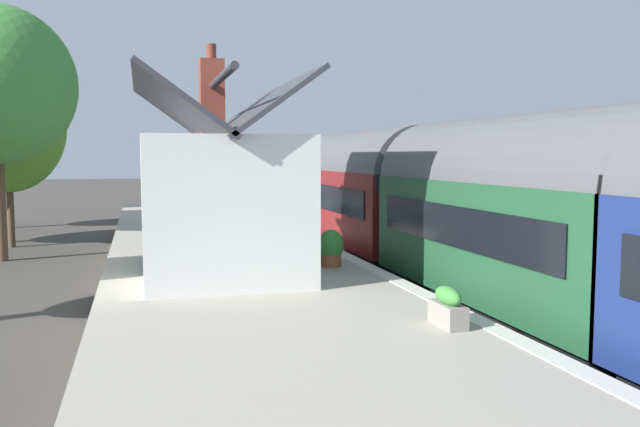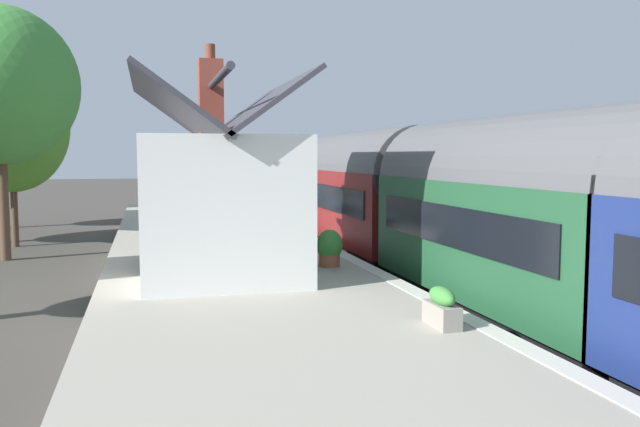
{
  "view_description": "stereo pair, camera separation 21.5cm",
  "coord_description": "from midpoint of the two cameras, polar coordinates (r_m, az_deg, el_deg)",
  "views": [
    {
      "loc": [
        -20.43,
        6.33,
        3.52
      ],
      "look_at": [
        -2.92,
        1.5,
        1.88
      ],
      "focal_mm": 36.67,
      "sensor_mm": 36.0,
      "label": 1
    },
    {
      "loc": [
        -20.49,
        6.12,
        3.52
      ],
      "look_at": [
        -2.92,
        1.5,
        1.88
      ],
      "focal_mm": 36.67,
      "sensor_mm": 36.0,
      "label": 2
    }
  ],
  "objects": [
    {
      "name": "planter_edge_near",
      "position": [
        30.9,
        -7.04,
        0.79
      ],
      "size": [
        0.97,
        0.32,
        0.64
      ],
      "color": "teal",
      "rests_on": "platform"
    },
    {
      "name": "station_building",
      "position": [
        14.9,
        -9.27,
        1.26
      ],
      "size": [
        5.81,
        3.59,
        5.23
      ],
      "color": "white",
      "rests_on": "platform"
    },
    {
      "name": "planter_by_door",
      "position": [
        10.34,
        10.52,
        -8.05
      ],
      "size": [
        0.78,
        0.32,
        0.61
      ],
      "color": "gray",
      "rests_on": "platform"
    },
    {
      "name": "planter_under_sign",
      "position": [
        22.93,
        -12.52,
        -0.93
      ],
      "size": [
        0.79,
        0.32,
        0.54
      ],
      "color": "teal",
      "rests_on": "platform"
    },
    {
      "name": "bench_near_building",
      "position": [
        31.88,
        -9.74,
        1.19
      ],
      "size": [
        1.41,
        0.45,
        0.88
      ],
      "color": "teal",
      "rests_on": "platform"
    },
    {
      "name": "platform_edge_coping",
      "position": [
        21.24,
        -1.55,
        -1.96
      ],
      "size": [
        32.0,
        0.36,
        0.02
      ],
      "primitive_type": "cube",
      "color": "beige",
      "rests_on": "platform"
    },
    {
      "name": "train",
      "position": [
        14.03,
        15.18,
        -0.39
      ],
      "size": [
        24.92,
        2.73,
        4.32
      ],
      "color": "black",
      "rests_on": "ground"
    },
    {
      "name": "rail_near",
      "position": [
        22.18,
        5.51,
        -3.82
      ],
      "size": [
        52.0,
        0.08,
        0.14
      ],
      "primitive_type": "cube",
      "color": "gray",
      "rests_on": "ground"
    },
    {
      "name": "lamp_post_platform",
      "position": [
        26.11,
        -5.56,
        4.7
      ],
      "size": [
        0.32,
        0.5,
        3.47
      ],
      "color": "black",
      "rests_on": "platform"
    },
    {
      "name": "station_sign_board",
      "position": [
        24.65,
        -5.38,
        1.76
      ],
      "size": [
        0.96,
        0.06,
        1.57
      ],
      "color": "black",
      "rests_on": "platform"
    },
    {
      "name": "planter_bench_right",
      "position": [
        21.86,
        -11.91,
        -1.09
      ],
      "size": [
        0.91,
        0.32,
        0.63
      ],
      "color": "black",
      "rests_on": "platform"
    },
    {
      "name": "planter_corner_building",
      "position": [
        15.46,
        0.56,
        -3.04
      ],
      "size": [
        0.62,
        0.62,
        0.88
      ],
      "color": "#9E5138",
      "rests_on": "platform"
    },
    {
      "name": "bench_mid_platform",
      "position": [
        28.1,
        -9.2,
        0.67
      ],
      "size": [
        1.42,
        0.48,
        0.88
      ],
      "color": "teal",
      "rests_on": "platform"
    },
    {
      "name": "bench_platform_end",
      "position": [
        22.28,
        -6.74,
        -0.45
      ],
      "size": [
        1.42,
        0.49,
        0.88
      ],
      "color": "teal",
      "rests_on": "platform"
    },
    {
      "name": "rail_far",
      "position": [
        21.72,
        1.95,
        -4.0
      ],
      "size": [
        52.0,
        0.08,
        0.14
      ],
      "primitive_type": "cube",
      "color": "gray",
      "rests_on": "ground"
    },
    {
      "name": "platform",
      "position": [
        20.8,
        -9.39,
        -3.43
      ],
      "size": [
        32.0,
        6.2,
        0.88
      ],
      "primitive_type": "cube",
      "color": "#A39B8C",
      "rests_on": "ground"
    },
    {
      "name": "tree_distant",
      "position": [
        27.45,
        -25.85,
        6.92
      ],
      "size": [
        4.63,
        4.22,
        7.14
      ],
      "color": "#4C3828",
      "rests_on": "ground"
    },
    {
      "name": "ground_plane",
      "position": [
        21.68,
        1.49,
        -4.2
      ],
      "size": [
        160.0,
        160.0,
        0.0
      ],
      "primitive_type": "plane",
      "color": "#423D38"
    }
  ]
}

